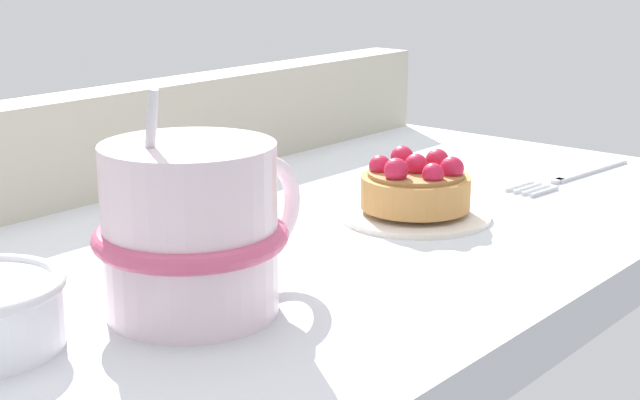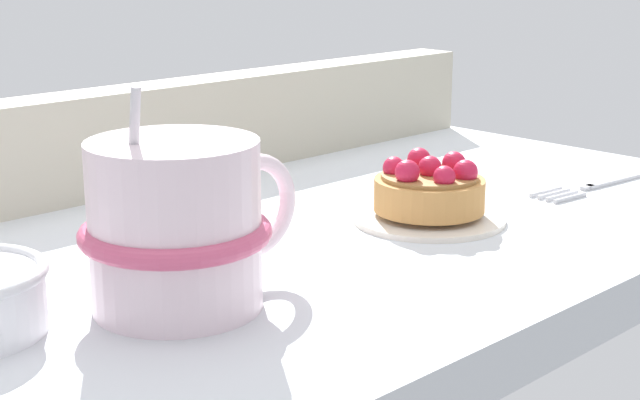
# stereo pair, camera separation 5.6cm
# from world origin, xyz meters

# --- Properties ---
(ground_plane) EXTENTS (0.71, 0.39, 0.03)m
(ground_plane) POSITION_xyz_m (0.00, 0.00, -0.02)
(ground_plane) COLOR silver
(window_rail_back) EXTENTS (0.70, 0.04, 0.08)m
(window_rail_back) POSITION_xyz_m (0.00, 0.17, 0.04)
(window_rail_back) COLOR #B2AD99
(window_rail_back) RESTS_ON ground_plane
(dessert_plate) EXTENTS (0.10, 0.10, 0.01)m
(dessert_plate) POSITION_xyz_m (0.08, -0.04, 0.00)
(dessert_plate) COLOR silver
(dessert_plate) RESTS_ON ground_plane
(raspberry_tart) EXTENTS (0.07, 0.07, 0.04)m
(raspberry_tart) POSITION_xyz_m (0.08, -0.04, 0.02)
(raspberry_tart) COLOR #B77F42
(raspberry_tart) RESTS_ON dessert_plate
(coffee_mug) EXTENTS (0.13, 0.10, 0.12)m
(coffee_mug) POSITION_xyz_m (-0.13, -0.05, 0.04)
(coffee_mug) COLOR silver
(coffee_mug) RESTS_ON ground_plane
(dessert_fork) EXTENTS (0.15, 0.03, 0.01)m
(dessert_fork) POSITION_xyz_m (0.25, -0.07, 0.00)
(dessert_fork) COLOR #B7B7BC
(dessert_fork) RESTS_ON ground_plane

